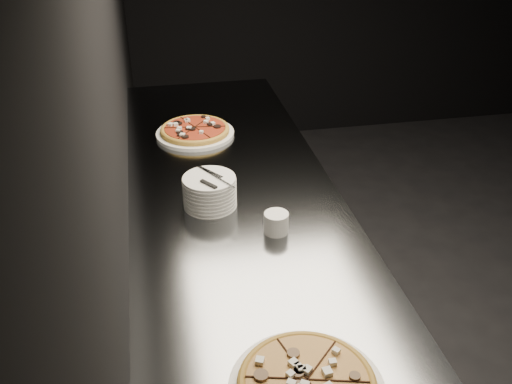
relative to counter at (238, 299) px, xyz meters
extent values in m
cube|color=black|center=(-0.37, 0.00, 0.94)|extent=(0.02, 5.00, 2.80)
cube|color=slate|center=(0.00, 0.00, -0.01)|extent=(0.70, 2.40, 0.90)
cube|color=slate|center=(0.00, 0.00, 0.45)|extent=(0.74, 2.44, 0.02)
torus|color=#BA9037|center=(0.02, -0.87, 0.49)|extent=(0.38, 0.38, 0.02)
cylinder|color=#FFBD54|center=(0.02, -0.87, 0.49)|extent=(0.33, 0.33, 0.01)
cylinder|color=silver|center=(-0.08, 0.56, 0.47)|extent=(0.33, 0.33, 0.02)
cylinder|color=#BA9037|center=(-0.08, 0.56, 0.48)|extent=(0.33, 0.33, 0.01)
torus|color=#BA9037|center=(-0.08, 0.56, 0.49)|extent=(0.33, 0.33, 0.02)
cylinder|color=#9F2E17|center=(-0.08, 0.56, 0.49)|extent=(0.29, 0.29, 0.01)
cylinder|color=silver|center=(-0.09, -0.03, 0.47)|extent=(0.18, 0.18, 0.01)
cylinder|color=silver|center=(-0.09, -0.03, 0.48)|extent=(0.18, 0.18, 0.01)
cylinder|color=silver|center=(-0.09, -0.03, 0.49)|extent=(0.18, 0.18, 0.01)
cylinder|color=silver|center=(-0.09, -0.03, 0.51)|extent=(0.18, 0.18, 0.01)
cylinder|color=silver|center=(-0.09, -0.03, 0.52)|extent=(0.18, 0.18, 0.01)
cylinder|color=silver|center=(-0.09, -0.03, 0.53)|extent=(0.18, 0.18, 0.01)
cylinder|color=silver|center=(-0.09, -0.03, 0.55)|extent=(0.18, 0.18, 0.01)
cylinder|color=silver|center=(-0.09, -0.03, 0.56)|extent=(0.18, 0.18, 0.01)
cube|color=silver|center=(-0.08, 0.01, 0.57)|extent=(0.08, 0.10, 0.00)
cube|color=black|center=(-0.10, -0.08, 0.57)|extent=(0.05, 0.07, 0.01)
cube|color=silver|center=(-0.07, -0.04, 0.57)|extent=(0.06, 0.17, 0.00)
cylinder|color=silver|center=(0.09, -0.23, 0.49)|extent=(0.08, 0.08, 0.07)
cylinder|color=black|center=(0.09, -0.23, 0.52)|extent=(0.06, 0.06, 0.01)
camera|label=1|loc=(-0.26, -1.70, 1.48)|focal=40.00mm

